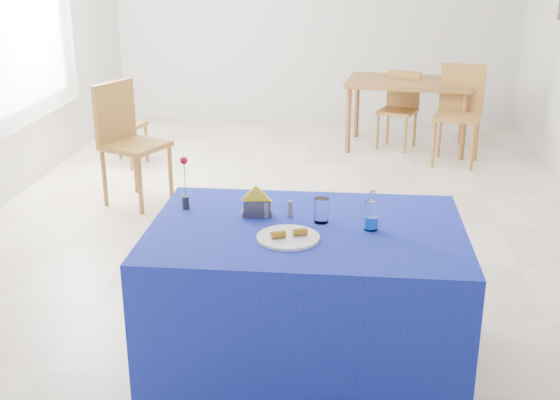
% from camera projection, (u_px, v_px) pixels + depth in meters
% --- Properties ---
extents(floor, '(7.00, 7.00, 0.00)m').
position_uv_depth(floor, '(291.00, 218.00, 5.77)').
color(floor, beige).
rests_on(floor, ground).
extents(window_pane, '(0.04, 1.50, 1.60)m').
position_uv_depth(window_pane, '(23.00, 13.00, 6.22)').
color(window_pane, white).
rests_on(window_pane, room_shell).
extents(curtain, '(0.04, 1.75, 1.85)m').
position_uv_depth(curtain, '(30.00, 13.00, 6.21)').
color(curtain, white).
rests_on(curtain, room_shell).
extents(plate, '(0.31, 0.31, 0.01)m').
position_uv_depth(plate, '(288.00, 238.00, 3.41)').
color(plate, silver).
rests_on(plate, blue_table).
extents(drinking_glass, '(0.08, 0.08, 0.13)m').
position_uv_depth(drinking_glass, '(321.00, 210.00, 3.60)').
color(drinking_glass, white).
rests_on(drinking_glass, blue_table).
extents(salt_shaker, '(0.03, 0.03, 0.08)m').
position_uv_depth(salt_shaker, '(266.00, 209.00, 3.67)').
color(salt_shaker, slate).
rests_on(salt_shaker, blue_table).
extents(pepper_shaker, '(0.03, 0.03, 0.08)m').
position_uv_depth(pepper_shaker, '(290.00, 209.00, 3.68)').
color(pepper_shaker, slate).
rests_on(pepper_shaker, blue_table).
extents(blue_table, '(1.60, 1.10, 0.76)m').
position_uv_depth(blue_table, '(306.00, 293.00, 3.69)').
color(blue_table, '#0F1092').
rests_on(blue_table, floor).
extents(water_bottle, '(0.07, 0.07, 0.21)m').
position_uv_depth(water_bottle, '(371.00, 216.00, 3.50)').
color(water_bottle, white).
rests_on(water_bottle, blue_table).
extents(napkin_holder, '(0.16, 0.08, 0.17)m').
position_uv_depth(napkin_holder, '(257.00, 207.00, 3.68)').
color(napkin_holder, '#3D3C42').
rests_on(napkin_holder, blue_table).
extents(rose_vase, '(0.04, 0.04, 0.29)m').
position_uv_depth(rose_vase, '(185.00, 185.00, 3.76)').
color(rose_vase, '#242429').
rests_on(rose_vase, blue_table).
extents(oak_table, '(1.41, 1.01, 0.76)m').
position_uv_depth(oak_table, '(409.00, 87.00, 7.58)').
color(oak_table, brown).
rests_on(oak_table, floor).
extents(chair_bg_left, '(0.48, 0.48, 0.83)m').
position_uv_depth(chair_bg_left, '(400.00, 104.00, 7.71)').
color(chair_bg_left, olive).
rests_on(chair_bg_left, floor).
extents(chair_bg_right, '(0.55, 0.55, 1.00)m').
position_uv_depth(chair_bg_right, '(459.00, 107.00, 7.12)').
color(chair_bg_right, olive).
rests_on(chair_bg_right, floor).
extents(chair_win_a, '(0.61, 0.61, 1.04)m').
position_uv_depth(chair_win_a, '(126.00, 134.00, 5.97)').
color(chair_win_a, olive).
rests_on(chair_win_a, floor).
extents(chair_win_b, '(0.45, 0.45, 0.84)m').
position_uv_depth(chair_win_b, '(116.00, 118.00, 7.06)').
color(chair_win_b, olive).
rests_on(chair_win_b, floor).
extents(banana_pieces, '(0.18, 0.10, 0.04)m').
position_uv_depth(banana_pieces, '(289.00, 233.00, 3.39)').
color(banana_pieces, gold).
rests_on(banana_pieces, plate).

